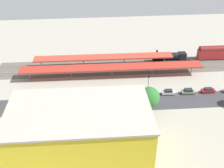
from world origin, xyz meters
TOP-DOWN VIEW (x-y plane):
  - ground_plane at (0.00, 0.00)m, footprint 164.35×164.35m
  - rail_bed at (0.00, -19.14)m, footprint 102.98×15.87m
  - street_asphalt at (0.00, 5.59)m, footprint 102.88×11.09m
  - track_rails at (0.00, -19.14)m, footprint 102.70×9.43m
  - platform_canopy_near at (7.93, -11.65)m, footprint 66.18×6.72m
  - platform_canopy_far at (10.35, -19.52)m, footprint 53.27×5.90m
  - locomotive at (-17.13, -22.03)m, footprint 15.03×3.09m
  - passenger_coach at (-37.21, -22.03)m, footprint 17.72×3.24m
  - parked_car_1 at (-23.05, 2.02)m, footprint 4.50×1.80m
  - parked_car_2 at (-16.19, 2.08)m, footprint 4.51×2.06m
  - parked_car_3 at (-9.44, 2.00)m, footprint 4.45×2.02m
  - parked_car_4 at (-1.95, 1.99)m, footprint 4.44×1.97m
  - parked_car_5 at (5.15, 1.95)m, footprint 4.17×2.01m
  - parked_car_6 at (12.90, 2.35)m, footprint 4.39×1.79m
  - parked_car_7 at (19.07, 2.37)m, footprint 4.83×1.98m
  - construction_building at (19.05, 27.58)m, footprint 31.61×18.51m
  - construction_roof_slab at (19.05, 27.58)m, footprint 32.22×19.12m
  - box_truck_0 at (26.14, 13.67)m, footprint 9.30×2.40m
  - box_truck_1 at (11.53, 12.90)m, footprint 9.57×3.11m
  - street_tree_0 at (3.37, 10.33)m, footprint 6.14×6.14m
  - street_tree_2 at (-0.65, 11.49)m, footprint 6.18×6.18m
  - street_tree_4 at (16.09, 11.55)m, footprint 5.58×5.58m
  - traffic_light at (-2.69, 1.06)m, footprint 0.50×0.36m

SIDE VIEW (x-z plane):
  - ground_plane at x=0.00m, z-range 0.00..0.00m
  - rail_bed at x=0.00m, z-range 0.00..0.01m
  - street_asphalt at x=0.00m, z-range 0.00..0.01m
  - track_rails at x=0.00m, z-range 0.12..0.24m
  - parked_car_6 at x=12.90m, z-range -0.09..1.48m
  - parked_car_1 at x=-23.05m, z-range -0.08..1.51m
  - parked_car_2 at x=-16.19m, z-range -0.11..1.63m
  - parked_car_4 at x=-1.95m, z-range -0.09..1.63m
  - parked_car_7 at x=19.07m, z-range -0.11..1.66m
  - parked_car_3 at x=-9.44m, z-range -0.10..1.66m
  - parked_car_5 at x=5.15m, z-range -0.11..1.72m
  - box_truck_0 at x=26.14m, z-range -0.02..3.17m
  - box_truck_1 at x=11.53m, z-range -0.02..3.22m
  - locomotive at x=-17.13m, z-range -0.74..4.38m
  - passenger_coach at x=-37.21m, z-range 0.16..6.16m
  - platform_canopy_near at x=7.93m, z-range 1.87..6.00m
  - platform_canopy_far at x=10.35m, z-range 2.00..6.56m
  - street_tree_0 at x=3.37m, z-range 0.81..8.59m
  - traffic_light at x=-2.69m, z-range 1.13..8.36m
  - street_tree_4 at x=16.09m, z-range 1.23..9.28m
  - street_tree_2 at x=-0.65m, z-range 1.30..10.12m
  - construction_building at x=19.05m, z-range 0.00..14.23m
  - construction_roof_slab at x=19.05m, z-range 14.23..14.63m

